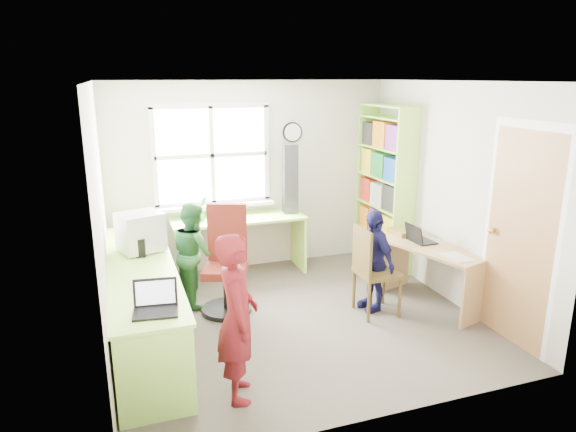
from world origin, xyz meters
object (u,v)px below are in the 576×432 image
Objects in this scene: laptop_left at (156,304)px; potted_plant at (201,209)px; right_desk at (433,263)px; crt_monitor at (141,232)px; person_navy at (373,260)px; swivel_chair at (226,266)px; laptop_right at (419,238)px; l_desk at (168,308)px; cd_tower at (290,179)px; person_green at (194,253)px; wooden_chair at (371,268)px; bookshelf at (384,191)px; person_red at (237,318)px.

potted_plant is at bearing 79.49° from laptop_left.
crt_monitor reaches higher than right_desk.
right_desk is 3.11m from laptop_left.
person_navy is at bearing -42.66° from potted_plant.
right_desk is 2.24m from swivel_chair.
swivel_chair is at bearing -84.69° from potted_plant.
laptop_left is (-2.99, -0.79, 0.32)m from right_desk.
laptop_right is (-0.07, 0.21, 0.23)m from right_desk.
swivel_chair reaches higher than potted_plant.
swivel_chair is at bearing 47.89° from l_desk.
crt_monitor is 0.56× the size of cd_tower.
l_desk is 1.13m from person_green.
crt_monitor reaches higher than wooden_chair.
laptop_right is 0.63m from person_navy.
bookshelf is 5.90× the size of laptop_left.
person_green is at bearing 5.49° from crt_monitor.
cd_tower is at bearing -172.33° from person_navy.
person_red is at bearing 113.82° from laptop_right.
person_green is at bearing 79.32° from laptop_left.
laptop_right reaches higher than right_desk.
swivel_chair is 1.60m from person_red.
person_green is at bearing -170.63° from bookshelf.
wooden_chair is (2.10, 0.16, 0.06)m from l_desk.
person_navy is (1.78, -0.77, -0.02)m from person_green.
person_green is (0.40, 1.05, 0.12)m from l_desk.
l_desk is at bearing 84.43° from laptop_left.
bookshelf is at bearing -92.37° from person_green.
wooden_chair is 2.69× the size of laptop_left.
person_green is (-2.38, 0.70, -0.14)m from laptop_right.
crt_monitor reaches higher than l_desk.
bookshelf reaches higher than swivel_chair.
person_green reaches higher than laptop_right.
crt_monitor reaches higher than person_navy.
wooden_chair is at bearing -72.02° from cd_tower.
l_desk is at bearing -153.57° from bookshelf.
person_red is at bearing -8.10° from laptop_left.
right_desk is at bearing -164.37° from laptop_right.
person_green is at bearing 142.39° from right_desk.
bookshelf is at bearing 138.04° from person_navy.
potted_plant is 2.54m from person_red.
swivel_chair is at bearing -117.18° from person_navy.
l_desk is at bearing -111.20° from swivel_chair.
crt_monitor is at bearing 97.50° from laptop_left.
right_desk is 2.59m from person_red.
potted_plant is 0.27× the size of person_navy.
person_green reaches higher than crt_monitor.
crt_monitor is (-3.00, 0.65, 0.47)m from right_desk.
right_desk is at bearing -122.10° from person_green.
person_navy is (0.08, 0.12, 0.03)m from wooden_chair.
potted_plant is 0.22× the size of person_red.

